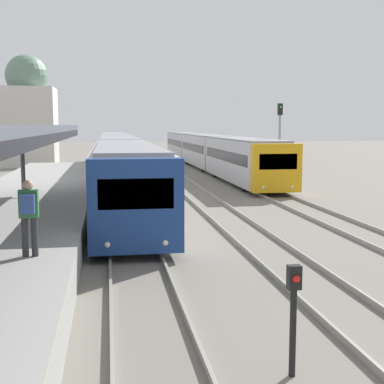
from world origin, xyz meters
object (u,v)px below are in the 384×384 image
Objects in this scene: train_near at (119,156)px; signal_post_near at (294,308)px; person_on_platform at (29,212)px; train_far at (207,149)px; signal_mast_far at (280,135)px.

train_near reaches higher than signal_post_near.
person_on_platform is 0.04× the size of train_far.
train_far is at bearing 96.31° from signal_mast_far.
signal_mast_far is at bearing -27.54° from train_near.
signal_post_near is at bearing -86.16° from train_near.
person_on_platform is at bearing -106.52° from train_far.
signal_mast_far reaches higher than train_near.
signal_mast_far is at bearing 58.65° from person_on_platform.
signal_mast_far reaches higher than person_on_platform.
person_on_platform reaches higher than signal_post_near.
person_on_platform is 6.22m from signal_post_near.
signal_mast_far is (12.04, 19.77, 1.26)m from person_on_platform.
person_on_platform is at bearing -121.35° from signal_mast_far.
person_on_platform is 0.04× the size of train_near.
train_near is at bearing 152.46° from signal_mast_far.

